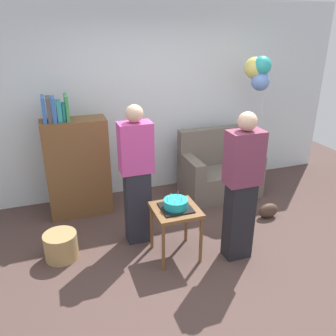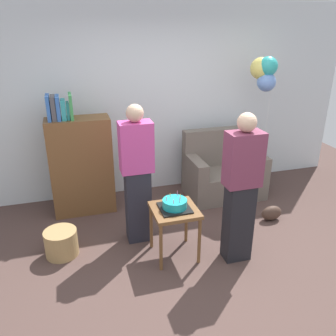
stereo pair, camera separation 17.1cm
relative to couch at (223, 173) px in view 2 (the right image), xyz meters
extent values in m
plane|color=#4C3833|center=(-0.88, -1.51, -0.34)|extent=(8.00, 8.00, 0.00)
cube|color=silver|center=(-0.88, 0.54, 1.01)|extent=(6.00, 0.10, 2.70)
cube|color=#6B6056|center=(0.00, -0.06, -0.14)|extent=(1.10, 0.70, 0.40)
cube|color=#6B6056|center=(0.00, 0.21, 0.34)|extent=(1.10, 0.16, 0.56)
cube|color=#6B6056|center=(-0.47, -0.06, 0.18)|extent=(0.16, 0.70, 0.24)
cube|color=#6B6056|center=(0.47, -0.06, 0.18)|extent=(0.16, 0.70, 0.24)
cube|color=brown|center=(-2.02, 0.06, 0.31)|extent=(0.80, 0.36, 1.30)
cube|color=#3366B7|center=(-2.34, 0.06, 1.11)|extent=(0.04, 0.23, 0.31)
cube|color=#4C4C51|center=(-2.28, 0.06, 1.11)|extent=(0.05, 0.22, 0.30)
cube|color=#3366B7|center=(-2.23, 0.06, 1.11)|extent=(0.05, 0.24, 0.29)
cube|color=teal|center=(-2.17, 0.06, 1.08)|extent=(0.06, 0.22, 0.24)
cube|color=teal|center=(-2.12, 0.06, 1.06)|extent=(0.03, 0.18, 0.21)
cube|color=#38934C|center=(-2.08, 0.06, 1.12)|extent=(0.04, 0.26, 0.31)
cube|color=brown|center=(-1.14, -1.25, 0.22)|extent=(0.48, 0.48, 0.04)
cylinder|color=brown|center=(-1.35, -1.46, -0.07)|extent=(0.04, 0.04, 0.54)
cylinder|color=brown|center=(-0.93, -1.46, -0.07)|extent=(0.04, 0.04, 0.54)
cylinder|color=brown|center=(-1.35, -1.04, -0.07)|extent=(0.04, 0.04, 0.54)
cylinder|color=brown|center=(-0.93, -1.04, -0.07)|extent=(0.04, 0.04, 0.54)
cube|color=black|center=(-1.14, -1.25, 0.25)|extent=(0.32, 0.32, 0.02)
cylinder|color=teal|center=(-1.14, -1.25, 0.30)|extent=(0.26, 0.26, 0.09)
cylinder|color=#F2CC4C|center=(-1.08, -1.24, 0.37)|extent=(0.01, 0.01, 0.05)
cylinder|color=#EA668C|center=(-1.09, -1.18, 0.38)|extent=(0.01, 0.01, 0.06)
cylinder|color=#F2CC4C|center=(-1.18, -1.19, 0.38)|extent=(0.01, 0.01, 0.05)
cylinder|color=#EA668C|center=(-1.23, -1.25, 0.37)|extent=(0.01, 0.01, 0.05)
cylinder|color=#EA668C|center=(-1.18, -1.33, 0.37)|extent=(0.01, 0.01, 0.05)
cylinder|color=#EA668C|center=(-1.11, -1.32, 0.38)|extent=(0.01, 0.01, 0.06)
cube|color=#23232D|center=(-1.45, -0.82, 0.10)|extent=(0.28, 0.20, 0.88)
cube|color=#C6428E|center=(-1.45, -0.82, 0.82)|extent=(0.36, 0.22, 0.56)
sphere|color=#D1A889|center=(-1.45, -0.82, 1.19)|extent=(0.19, 0.19, 0.19)
cube|color=black|center=(-0.51, -1.48, 0.10)|extent=(0.28, 0.20, 0.88)
cube|color=#75334C|center=(-0.51, -1.48, 0.82)|extent=(0.36, 0.22, 0.56)
sphere|color=#D1A889|center=(-0.51, -1.48, 1.19)|extent=(0.19, 0.19, 0.19)
cylinder|color=#A88451|center=(-2.35, -0.89, -0.19)|extent=(0.36, 0.36, 0.30)
ellipsoid|color=#473328|center=(0.30, -0.90, -0.24)|extent=(0.28, 0.14, 0.20)
cylinder|color=silver|center=(0.59, -0.09, 0.50)|extent=(0.00, 0.00, 1.69)
sphere|color=#2DADA8|center=(0.51, -0.10, 1.52)|extent=(0.26, 0.26, 0.26)
sphere|color=#E5D666|center=(0.46, -0.02, 1.49)|extent=(0.30, 0.30, 0.30)
sphere|color=#668ED6|center=(0.51, -0.11, 1.32)|extent=(0.25, 0.25, 0.25)
camera|label=1|loc=(-2.29, -4.29, 2.07)|focal=37.35mm
camera|label=2|loc=(-2.12, -4.34, 2.07)|focal=37.35mm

